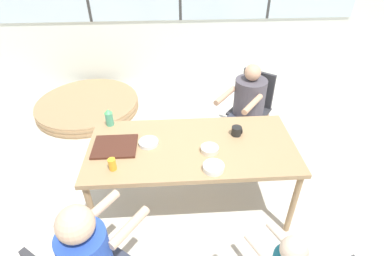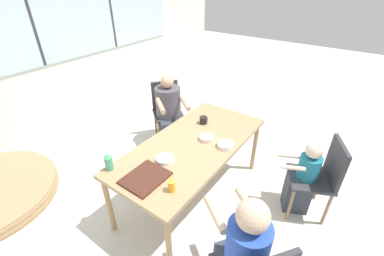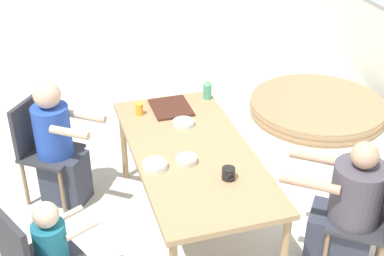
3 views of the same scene
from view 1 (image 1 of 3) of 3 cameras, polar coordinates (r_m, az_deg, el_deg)
The scene contains 12 objects.
ground_plane at distance 3.01m, azimuth 0.00°, elevation -14.00°, with size 16.00×16.00×0.00m, color beige.
dining_table at distance 2.55m, azimuth 0.00°, elevation -4.36°, with size 1.73×0.82×0.71m.
chair_for_woman_green_shirt at distance 3.57m, azimuth 11.59°, elevation 4.88°, with size 0.56×0.56×0.86m.
person_woman_green_shirt at distance 3.47m, azimuth 10.28°, elevation 2.78°, with size 0.65×0.70×1.02m.
food_tray_dark at distance 2.57m, azimuth -14.47°, elevation -3.42°, with size 0.36×0.30×0.02m.
coffee_mug at distance 2.64m, azimuth 8.52°, elevation -0.57°, with size 0.09×0.09×0.08m.
sippy_cup at distance 2.81m, azimuth -15.53°, elevation 2.02°, with size 0.07×0.07×0.17m.
juice_glass at distance 2.34m, azimuth -14.95°, elevation -6.69°, with size 0.06×0.06×0.10m.
bowl_white_shallow at distance 2.28m, azimuth 4.12°, elevation -7.47°, with size 0.16×0.16×0.04m.
bowl_cereal at distance 2.54m, azimuth -8.27°, elevation -2.77°, with size 0.16×0.16×0.03m.
bowl_fruit at distance 2.44m, azimuth 3.38°, elevation -4.04°, with size 0.15×0.15×0.04m.
folded_table_stack at distance 4.53m, azimuth -19.19°, elevation 4.08°, with size 1.42×1.42×0.15m.
Camera 1 is at (-0.13, -1.95, 2.28)m, focal length 28.00 mm.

